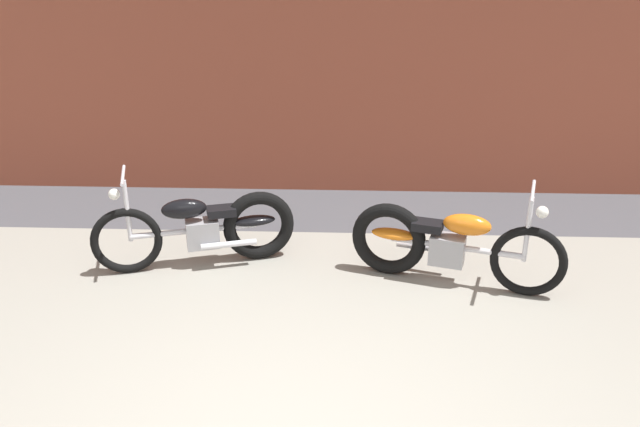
# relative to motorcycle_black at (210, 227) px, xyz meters

# --- Properties ---
(sidewalk_slab) EXTENTS (36.00, 3.50, 0.01)m
(sidewalk_slab) POSITION_rel_motorcycle_black_xyz_m (0.99, -0.92, -0.40)
(sidewalk_slab) COLOR gray
(sidewalk_slab) RESTS_ON ground
(motorcycle_black) EXTENTS (1.95, 0.82, 1.03)m
(motorcycle_black) POSITION_rel_motorcycle_black_xyz_m (0.00, 0.00, 0.00)
(motorcycle_black) COLOR black
(motorcycle_black) RESTS_ON ground
(motorcycle_orange) EXTENTS (1.94, 0.83, 1.03)m
(motorcycle_orange) POSITION_rel_motorcycle_black_xyz_m (2.24, -0.28, 0.00)
(motorcycle_orange) COLOR black
(motorcycle_orange) RESTS_ON ground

